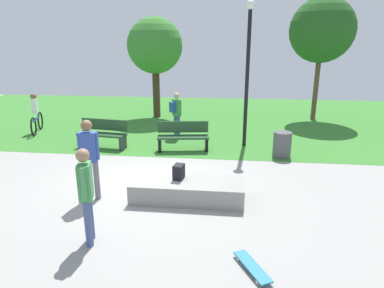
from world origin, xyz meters
The scene contains 15 objects.
ground_plane centered at (0.00, 0.00, 0.00)m, with size 28.00×28.00×0.00m, color gray.
grass_lawn centered at (0.00, 8.04, 0.00)m, with size 26.60×11.91×0.01m, color #387A2D.
concrete_ledge centered at (1.17, -0.56, 0.21)m, with size 2.39×0.95×0.42m, color gray.
backpack_on_ledge centered at (0.97, -0.47, 0.58)m, with size 0.28×0.20×0.32m, color black.
skater_performing_trick centered at (-0.25, -2.39, 0.96)m, with size 0.28×0.42×1.65m.
skater_watching centered at (-0.87, -0.81, 1.03)m, with size 0.42×0.26×1.75m.
skateboard_by_ledge centered at (2.42, -2.83, 0.06)m, with size 0.55×0.80×0.08m.
park_bench_near_path centered at (0.59, 2.88, 0.48)m, with size 1.65×0.69×0.91m.
park_bench_near_lamppost centered at (-2.05, 2.90, 0.48)m, with size 1.65×0.70×0.91m.
tree_broad_elm centered at (5.80, 8.19, 3.82)m, with size 2.72×2.72×5.20m.
tree_leaning_ash centered at (-1.36, 7.88, 3.18)m, with size 2.46×2.46×4.45m.
lamp_post centered at (2.53, 3.58, 2.71)m, with size 0.28×0.28×4.49m.
trash_bin centered at (3.60, 2.57, 0.38)m, with size 0.53×0.53×0.76m, color #4C4C51.
pedestrian_with_backpack centered at (0.12, 4.46, 0.96)m, with size 0.45×0.44×1.61m.
cyclist_on_bicycle centered at (-5.31, 4.53, 0.63)m, with size 0.64×1.74×1.52m.
Camera 1 is at (2.01, -7.03, 3.17)m, focal length 30.78 mm.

